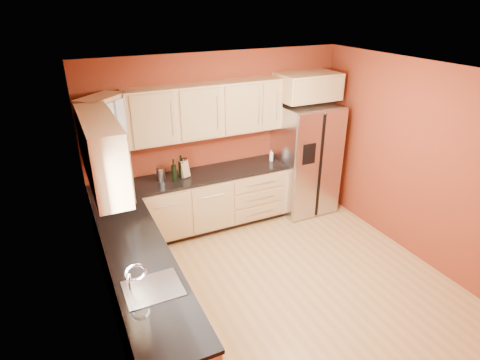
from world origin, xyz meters
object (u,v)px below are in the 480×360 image
at_px(refrigerator, 305,159).
at_px(wine_bottle_a, 181,166).
at_px(soap_dispenser, 271,156).
at_px(canister_left, 161,174).
at_px(knife_block, 184,169).

xyz_separation_m(refrigerator, wine_bottle_a, (-2.06, 0.09, 0.20)).
xyz_separation_m(wine_bottle_a, soap_dispenser, (1.48, 0.00, -0.08)).
height_order(refrigerator, canister_left, refrigerator).
bearing_deg(refrigerator, wine_bottle_a, 177.53).
relative_size(refrigerator, soap_dispenser, 10.30).
bearing_deg(soap_dispenser, refrigerator, -9.06).
distance_m(knife_block, soap_dispenser, 1.44).
bearing_deg(refrigerator, knife_block, 177.15).
bearing_deg(knife_block, refrigerator, -23.81).
height_order(refrigerator, knife_block, refrigerator).
height_order(canister_left, wine_bottle_a, wine_bottle_a).
bearing_deg(wine_bottle_a, knife_block, 17.56).
bearing_deg(wine_bottle_a, soap_dispenser, 0.15).
distance_m(refrigerator, canister_left, 2.36).
height_order(canister_left, knife_block, knife_block).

